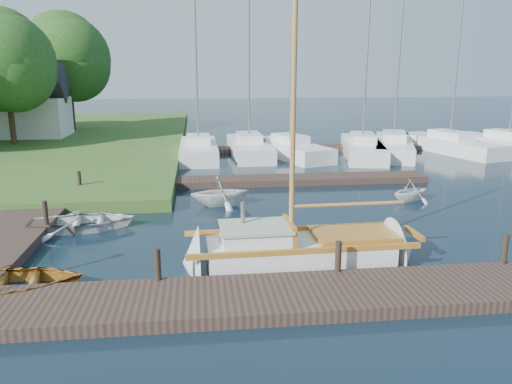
{
  "coord_description": "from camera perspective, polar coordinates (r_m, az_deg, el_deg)",
  "views": [
    {
      "loc": [
        -1.97,
        -16.51,
        5.29
      ],
      "look_at": [
        0.0,
        0.0,
        1.2
      ],
      "focal_mm": 35.0,
      "sensor_mm": 36.0,
      "label": 1
    }
  ],
  "objects": [
    {
      "name": "mooring_post_4",
      "position": [
        17.86,
        -22.92,
        -2.19
      ],
      "size": [
        0.16,
        0.16,
        0.8
      ],
      "primitive_type": "cylinder",
      "color": "black",
      "rests_on": "left_dock"
    },
    {
      "name": "tender_d",
      "position": [
        21.57,
        17.37,
        0.36
      ],
      "size": [
        2.43,
        2.29,
        1.01
      ],
      "primitive_type": "imported",
      "rotation": [
        0.0,
        0.0,
        1.98
      ],
      "color": "white",
      "rests_on": "ground"
    },
    {
      "name": "left_dock",
      "position": [
        20.14,
        -23.99,
        -2.2
      ],
      "size": [
        2.2,
        18.0,
        0.3
      ],
      "primitive_type": "cube",
      "color": "#2F201B",
      "rests_on": "ground"
    },
    {
      "name": "marina_boat_6",
      "position": [
        36.86,
        26.86,
        4.95
      ],
      "size": [
        4.97,
        8.36,
        9.72
      ],
      "rotation": [
        0.0,
        0.0,
        1.94
      ],
      "color": "white",
      "rests_on": "ground"
    },
    {
      "name": "ground",
      "position": [
        17.45,
        -0.0,
        -3.83
      ],
      "size": [
        160.0,
        160.0,
        0.0
      ],
      "primitive_type": "plane",
      "color": "black",
      "rests_on": "ground"
    },
    {
      "name": "mooring_post_3",
      "position": [
        14.73,
        26.54,
        -5.85
      ],
      "size": [
        0.16,
        0.16,
        0.8
      ],
      "primitive_type": "cylinder",
      "color": "black",
      "rests_on": "near_dock"
    },
    {
      "name": "tender_a",
      "position": [
        17.96,
        -19.18,
        -2.92
      ],
      "size": [
        3.67,
        2.79,
        0.71
      ],
      "primitive_type": "imported",
      "rotation": [
        0.0,
        0.0,
        1.67
      ],
      "color": "white",
      "rests_on": "ground"
    },
    {
      "name": "marina_boat_4",
      "position": [
        33.49,
        15.45,
        5.21
      ],
      "size": [
        5.06,
        8.82,
        11.16
      ],
      "rotation": [
        0.0,
        0.0,
        1.22
      ],
      "color": "white",
      "rests_on": "ground"
    },
    {
      "name": "sailboat",
      "position": [
        14.03,
        5.47,
        -6.88
      ],
      "size": [
        7.2,
        2.17,
        9.83
      ],
      "rotation": [
        0.0,
        0.0,
        0.03
      ],
      "color": "white",
      "rests_on": "ground"
    },
    {
      "name": "mooring_post_1",
      "position": [
        12.44,
        -11.18,
        -8.11
      ],
      "size": [
        0.16,
        0.16,
        0.8
      ],
      "primitive_type": "cylinder",
      "color": "black",
      "rests_on": "near_dock"
    },
    {
      "name": "near_dock",
      "position": [
        11.87,
        3.5,
        -11.87
      ],
      "size": [
        18.0,
        2.2,
        0.3
      ],
      "primitive_type": "cube",
      "color": "#2F201B",
      "rests_on": "ground"
    },
    {
      "name": "mooring_post_5",
      "position": [
        22.57,
        -19.53,
        1.27
      ],
      "size": [
        0.16,
        0.16,
        0.8
      ],
      "primitive_type": "cylinder",
      "color": "black",
      "rests_on": "left_dock"
    },
    {
      "name": "marina_boat_2",
      "position": [
        31.08,
        3.9,
        5.06
      ],
      "size": [
        4.42,
        7.4,
        11.4
      ],
      "rotation": [
        0.0,
        0.0,
        1.91
      ],
      "color": "white",
      "rests_on": "ground"
    },
    {
      "name": "pontoon",
      "position": [
        35.03,
        13.32,
        5.0
      ],
      "size": [
        30.0,
        1.6,
        0.3
      ],
      "primitive_type": "cube",
      "color": "#2F201B",
      "rests_on": "ground"
    },
    {
      "name": "tender_b",
      "position": [
        19.9,
        -4.01,
        0.26
      ],
      "size": [
        2.68,
        2.4,
        1.27
      ],
      "primitive_type": "imported",
      "rotation": [
        0.0,
        0.0,
        1.71
      ],
      "color": "white",
      "rests_on": "ground"
    },
    {
      "name": "mooring_post_2",
      "position": [
        12.87,
        9.38,
        -7.27
      ],
      "size": [
        0.16,
        0.16,
        0.8
      ],
      "primitive_type": "cylinder",
      "color": "black",
      "rests_on": "near_dock"
    },
    {
      "name": "marina_boat_5",
      "position": [
        35.24,
        21.26,
        5.16
      ],
      "size": [
        4.38,
        8.32,
        9.95
      ],
      "rotation": [
        0.0,
        0.0,
        1.86
      ],
      "color": "white",
      "rests_on": "ground"
    },
    {
      "name": "tree_3",
      "position": [
        36.6,
        -26.74,
        13.2
      ],
      "size": [
        6.41,
        6.38,
        8.74
      ],
      "color": "#332114",
      "rests_on": "shore"
    },
    {
      "name": "house_c",
      "position": [
        40.44,
        -24.39,
        8.76
      ],
      "size": [
        5.25,
        4.0,
        5.28
      ],
      "color": "beige",
      "rests_on": "shore"
    },
    {
      "name": "marina_boat_1",
      "position": [
        31.67,
        -0.8,
        5.23
      ],
      "size": [
        2.36,
        7.81,
        10.54
      ],
      "rotation": [
        0.0,
        0.0,
        1.59
      ],
      "color": "white",
      "rests_on": "ground"
    },
    {
      "name": "far_dock",
      "position": [
        23.91,
        2.92,
        1.38
      ],
      "size": [
        14.0,
        1.6,
        0.3
      ],
      "primitive_type": "cube",
      "color": "#2F201B",
      "rests_on": "ground"
    },
    {
      "name": "marina_boat_0",
      "position": [
        30.87,
        -6.58,
        4.94
      ],
      "size": [
        2.2,
        7.13,
        11.37
      ],
      "rotation": [
        0.0,
        0.0,
        1.57
      ],
      "color": "white",
      "rests_on": "ground"
    },
    {
      "name": "tree_7",
      "position": [
        43.74,
        -20.71,
        14.15
      ],
      "size": [
        6.83,
        6.83,
        9.38
      ],
      "color": "#332114",
      "rests_on": "shore"
    },
    {
      "name": "marina_boat_3",
      "position": [
        32.18,
        12.07,
        5.1
      ],
      "size": [
        3.99,
        8.56,
        12.75
      ],
      "rotation": [
        0.0,
        0.0,
        1.35
      ],
      "color": "white",
      "rests_on": "ground"
    },
    {
      "name": "dinghy",
      "position": [
        13.64,
        -26.51,
        -8.91
      ],
      "size": [
        3.74,
        2.88,
        0.72
      ],
      "primitive_type": "imported",
      "rotation": [
        0.0,
        0.0,
        1.69
      ],
      "color": "#8C5315",
      "rests_on": "ground"
    }
  ]
}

